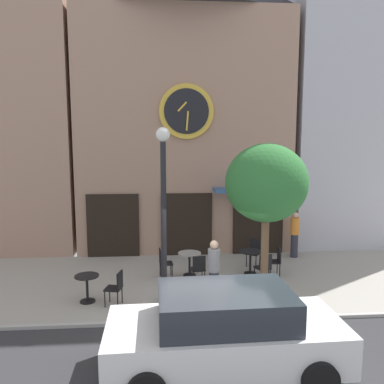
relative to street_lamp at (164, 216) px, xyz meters
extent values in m
cube|color=#9E998E|center=(1.16, 1.53, -2.34)|extent=(26.21, 5.44, 0.05)
cube|color=#A8A5A0|center=(1.16, -1.16, -2.27)|extent=(26.21, 0.12, 0.08)
cube|color=#9E7A66|center=(0.84, 5.46, 2.17)|extent=(8.02, 2.41, 8.96)
cylinder|color=gold|center=(0.84, 4.19, 2.92)|extent=(1.93, 0.10, 1.93)
cylinder|color=black|center=(0.84, 4.13, 2.92)|extent=(1.58, 0.04, 1.58)
cube|color=gold|center=(0.69, 4.09, 3.08)|extent=(0.34, 0.03, 0.36)
cube|color=gold|center=(0.86, 4.09, 2.58)|extent=(0.11, 0.03, 0.68)
cube|color=black|center=(-1.84, 4.21, -1.16)|extent=(1.87, 0.10, 2.30)
cube|color=black|center=(0.84, 4.21, -1.16)|extent=(1.87, 0.10, 2.30)
cube|color=black|center=(3.51, 4.21, -1.16)|extent=(1.87, 0.10, 2.30)
cube|color=#33568C|center=(3.08, 3.90, 0.14)|extent=(2.57, 0.90, 0.12)
cube|color=#B2B2BC|center=(7.93, 6.61, 5.41)|extent=(5.74, 4.70, 15.45)
cylinder|color=black|center=(0.00, 0.00, -2.13)|extent=(0.32, 0.32, 0.36)
cylinder|color=black|center=(0.00, 0.00, -0.21)|extent=(0.14, 0.14, 4.19)
sphere|color=white|center=(0.00, 0.00, 2.06)|extent=(0.36, 0.36, 0.36)
cylinder|color=brown|center=(2.60, -0.15, -1.10)|extent=(0.20, 0.20, 2.42)
ellipsoid|color=#2D7033|center=(2.60, -0.15, 0.85)|extent=(2.10, 1.89, 1.99)
cylinder|color=black|center=(-2.03, 0.22, -1.96)|extent=(0.07, 0.07, 0.71)
cylinder|color=black|center=(-2.03, 0.22, -2.30)|extent=(0.40, 0.40, 0.03)
cylinder|color=black|center=(-2.03, 0.22, -1.60)|extent=(0.63, 0.63, 0.03)
cylinder|color=black|center=(0.79, 1.99, -1.95)|extent=(0.07, 0.07, 0.72)
cylinder|color=black|center=(0.79, 1.99, -2.30)|extent=(0.40, 0.40, 0.03)
cylinder|color=gray|center=(0.79, 1.99, -1.59)|extent=(0.72, 0.72, 0.03)
cylinder|color=black|center=(2.73, 2.00, -1.94)|extent=(0.07, 0.07, 0.74)
cylinder|color=black|center=(2.73, 2.00, -2.30)|extent=(0.40, 0.40, 0.03)
cylinder|color=black|center=(2.73, 2.00, -1.57)|extent=(0.73, 0.73, 0.03)
cube|color=black|center=(2.93, 1.26, -1.86)|extent=(0.51, 0.51, 0.04)
cube|color=black|center=(2.99, 1.09, -1.64)|extent=(0.37, 0.16, 0.45)
cylinder|color=black|center=(3.04, 1.47, -2.09)|extent=(0.03, 0.03, 0.45)
cylinder|color=black|center=(2.71, 1.37, -2.09)|extent=(0.03, 0.03, 0.45)
cylinder|color=black|center=(3.14, 1.15, -2.09)|extent=(0.03, 0.03, 0.45)
cylinder|color=black|center=(2.82, 1.04, -2.09)|extent=(0.03, 0.03, 0.45)
cube|color=black|center=(-1.31, -0.04, -1.86)|extent=(0.48, 0.48, 0.04)
cube|color=black|center=(-1.14, -0.08, -1.64)|extent=(0.12, 0.38, 0.45)
cylinder|color=black|center=(-1.44, 0.16, -2.09)|extent=(0.03, 0.03, 0.45)
cylinder|color=black|center=(-1.51, -0.17, -2.09)|extent=(0.03, 0.03, 0.45)
cylinder|color=black|center=(-1.11, 0.09, -2.09)|extent=(0.03, 0.03, 0.45)
cylinder|color=black|center=(-1.18, -0.25, -2.09)|extent=(0.03, 0.03, 0.45)
cube|color=black|center=(3.41, 1.80, -1.86)|extent=(0.42, 0.42, 0.04)
cube|color=black|center=(3.59, 1.79, -1.64)|extent=(0.06, 0.38, 0.45)
cylinder|color=black|center=(3.25, 1.98, -2.09)|extent=(0.03, 0.03, 0.45)
cylinder|color=black|center=(3.23, 1.64, -2.09)|extent=(0.03, 0.03, 0.45)
cylinder|color=black|center=(3.59, 1.96, -2.09)|extent=(0.03, 0.03, 0.45)
cylinder|color=black|center=(3.57, 1.62, -2.09)|extent=(0.03, 0.03, 0.45)
cube|color=black|center=(2.99, 2.71, -1.86)|extent=(0.56, 0.56, 0.04)
cube|color=black|center=(3.10, 2.86, -1.64)|extent=(0.33, 0.26, 0.45)
cylinder|color=black|center=(2.76, 2.67, -2.09)|extent=(0.03, 0.03, 0.45)
cylinder|color=black|center=(3.03, 2.47, -2.09)|extent=(0.03, 0.03, 0.45)
cylinder|color=black|center=(2.96, 2.95, -2.09)|extent=(0.03, 0.03, 0.45)
cylinder|color=black|center=(3.23, 2.75, -2.09)|extent=(0.03, 0.03, 0.45)
cube|color=black|center=(0.06, 1.88, -1.86)|extent=(0.44, 0.44, 0.04)
cube|color=black|center=(-0.12, 1.86, -1.64)|extent=(0.08, 0.38, 0.45)
cylinder|color=black|center=(0.24, 1.73, -2.09)|extent=(0.03, 0.03, 0.45)
cylinder|color=black|center=(0.21, 2.07, -2.09)|extent=(0.03, 0.03, 0.45)
cylinder|color=black|center=(-0.09, 1.70, -2.09)|extent=(0.03, 0.03, 0.45)
cylinder|color=black|center=(-0.13, 2.03, -2.09)|extent=(0.03, 0.03, 0.45)
cube|color=black|center=(0.99, 1.28, -1.86)|extent=(0.45, 0.45, 0.04)
cube|color=black|center=(1.01, 1.10, -1.64)|extent=(0.38, 0.09, 0.45)
cylinder|color=black|center=(1.14, 1.47, -2.09)|extent=(0.03, 0.03, 0.45)
cylinder|color=black|center=(0.80, 1.42, -2.09)|extent=(0.03, 0.03, 0.45)
cylinder|color=black|center=(1.18, 1.13, -2.09)|extent=(0.03, 0.03, 0.45)
cylinder|color=black|center=(0.84, 1.09, -2.09)|extent=(0.03, 0.03, 0.45)
cylinder|color=#2D2D38|center=(1.29, -0.07, -1.89)|extent=(0.29, 0.29, 0.85)
cylinder|color=slate|center=(1.29, -0.07, -1.16)|extent=(0.36, 0.36, 0.60)
sphere|color=tan|center=(1.29, -0.07, -0.75)|extent=(0.22, 0.22, 0.22)
cylinder|color=#2D2D38|center=(4.72, 3.63, -1.89)|extent=(0.27, 0.27, 0.85)
cylinder|color=orange|center=(4.72, 3.63, -1.16)|extent=(0.34, 0.34, 0.60)
sphere|color=tan|center=(4.72, 3.63, -0.75)|extent=(0.22, 0.22, 0.22)
cube|color=white|center=(1.10, -3.07, -1.72)|extent=(4.35, 1.92, 0.75)
cube|color=#262B33|center=(1.10, -3.07, -1.06)|extent=(2.45, 1.65, 0.60)
cylinder|color=black|center=(2.54, -3.93, -1.99)|extent=(0.65, 0.24, 0.64)
cylinder|color=black|center=(2.49, -2.13, -1.99)|extent=(0.65, 0.24, 0.64)
cylinder|color=black|center=(-0.35, -2.21, -1.99)|extent=(0.65, 0.24, 0.64)
camera|label=1|loc=(0.00, -9.63, 1.94)|focal=36.05mm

